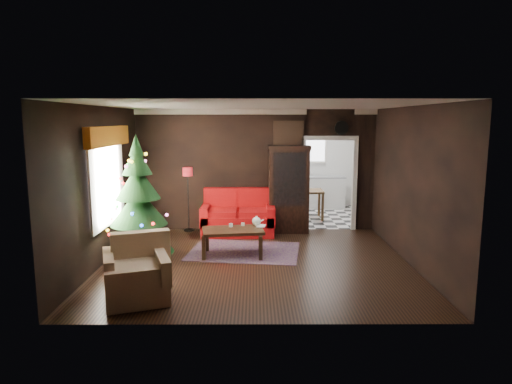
{
  "coord_description": "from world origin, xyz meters",
  "views": [
    {
      "loc": [
        -0.03,
        -7.8,
        2.55
      ],
      "look_at": [
        0.0,
        0.9,
        1.15
      ],
      "focal_mm": 31.36,
      "sensor_mm": 36.0,
      "label": 1
    }
  ],
  "objects_px": {
    "armchair": "(136,269)",
    "wall_clock": "(341,128)",
    "loveseat": "(238,212)",
    "curio_cabinet": "(289,191)",
    "kitchen_table": "(309,204)",
    "christmas_tree": "(139,203)",
    "teapot": "(256,221)",
    "floor_lamp": "(188,199)",
    "coffee_table": "(233,242)"
  },
  "relations": [
    {
      "from": "wall_clock",
      "to": "teapot",
      "type": "bearing_deg",
      "value": -137.48
    },
    {
      "from": "loveseat",
      "to": "kitchen_table",
      "type": "bearing_deg",
      "value": 42.51
    },
    {
      "from": "coffee_table",
      "to": "wall_clock",
      "type": "relative_size",
      "value": 3.54
    },
    {
      "from": "curio_cabinet",
      "to": "armchair",
      "type": "xyz_separation_m",
      "value": [
        -2.47,
        -3.97,
        -0.49
      ]
    },
    {
      "from": "floor_lamp",
      "to": "kitchen_table",
      "type": "height_order",
      "value": "floor_lamp"
    },
    {
      "from": "kitchen_table",
      "to": "christmas_tree",
      "type": "bearing_deg",
      "value": -135.54
    },
    {
      "from": "armchair",
      "to": "teapot",
      "type": "height_order",
      "value": "armchair"
    },
    {
      "from": "kitchen_table",
      "to": "curio_cabinet",
      "type": "bearing_deg",
      "value": -114.44
    },
    {
      "from": "christmas_tree",
      "to": "floor_lamp",
      "type": "bearing_deg",
      "value": 68.29
    },
    {
      "from": "floor_lamp",
      "to": "wall_clock",
      "type": "xyz_separation_m",
      "value": [
        3.44,
        0.58,
        1.55
      ]
    },
    {
      "from": "armchair",
      "to": "teapot",
      "type": "xyz_separation_m",
      "value": [
        1.73,
        2.37,
        0.15
      ]
    },
    {
      "from": "armchair",
      "to": "coffee_table",
      "type": "height_order",
      "value": "armchair"
    },
    {
      "from": "christmas_tree",
      "to": "wall_clock",
      "type": "relative_size",
      "value": 7.37
    },
    {
      "from": "kitchen_table",
      "to": "armchair",
      "type": "bearing_deg",
      "value": -120.02
    },
    {
      "from": "loveseat",
      "to": "christmas_tree",
      "type": "bearing_deg",
      "value": -133.66
    },
    {
      "from": "loveseat",
      "to": "teapot",
      "type": "height_order",
      "value": "loveseat"
    },
    {
      "from": "curio_cabinet",
      "to": "floor_lamp",
      "type": "xyz_separation_m",
      "value": [
        -2.24,
        -0.4,
        -0.12
      ]
    },
    {
      "from": "loveseat",
      "to": "teapot",
      "type": "relative_size",
      "value": 8.63
    },
    {
      "from": "loveseat",
      "to": "kitchen_table",
      "type": "relative_size",
      "value": 2.27
    },
    {
      "from": "curio_cabinet",
      "to": "wall_clock",
      "type": "height_order",
      "value": "wall_clock"
    },
    {
      "from": "curio_cabinet",
      "to": "christmas_tree",
      "type": "relative_size",
      "value": 0.81
    },
    {
      "from": "armchair",
      "to": "curio_cabinet",
      "type": "bearing_deg",
      "value": 38.87
    },
    {
      "from": "loveseat",
      "to": "coffee_table",
      "type": "height_order",
      "value": "loveseat"
    },
    {
      "from": "christmas_tree",
      "to": "teapot",
      "type": "xyz_separation_m",
      "value": [
        2.16,
        0.45,
        -0.44
      ]
    },
    {
      "from": "loveseat",
      "to": "coffee_table",
      "type": "distance_m",
      "value": 1.67
    },
    {
      "from": "curio_cabinet",
      "to": "coffee_table",
      "type": "xyz_separation_m",
      "value": [
        -1.19,
        -1.87,
        -0.68
      ]
    },
    {
      "from": "christmas_tree",
      "to": "teapot",
      "type": "bearing_deg",
      "value": 11.82
    },
    {
      "from": "coffee_table",
      "to": "loveseat",
      "type": "bearing_deg",
      "value": 88.68
    },
    {
      "from": "floor_lamp",
      "to": "armchair",
      "type": "xyz_separation_m",
      "value": [
        -0.23,
        -3.58,
        -0.37
      ]
    },
    {
      "from": "kitchen_table",
      "to": "loveseat",
      "type": "bearing_deg",
      "value": -137.49
    },
    {
      "from": "teapot",
      "to": "coffee_table",
      "type": "bearing_deg",
      "value": -148.61
    },
    {
      "from": "christmas_tree",
      "to": "armchair",
      "type": "relative_size",
      "value": 2.55
    },
    {
      "from": "armchair",
      "to": "wall_clock",
      "type": "relative_size",
      "value": 2.89
    },
    {
      "from": "coffee_table",
      "to": "teapot",
      "type": "height_order",
      "value": "teapot"
    },
    {
      "from": "loveseat",
      "to": "curio_cabinet",
      "type": "bearing_deg",
      "value": 10.83
    },
    {
      "from": "armchair",
      "to": "wall_clock",
      "type": "distance_m",
      "value": 5.87
    },
    {
      "from": "curio_cabinet",
      "to": "christmas_tree",
      "type": "distance_m",
      "value": 3.55
    },
    {
      "from": "curio_cabinet",
      "to": "wall_clock",
      "type": "relative_size",
      "value": 5.94
    },
    {
      "from": "loveseat",
      "to": "wall_clock",
      "type": "relative_size",
      "value": 5.31
    },
    {
      "from": "loveseat",
      "to": "armchair",
      "type": "xyz_separation_m",
      "value": [
        -1.32,
        -3.75,
        -0.04
      ]
    },
    {
      "from": "curio_cabinet",
      "to": "coffee_table",
      "type": "distance_m",
      "value": 2.32
    },
    {
      "from": "armchair",
      "to": "coffee_table",
      "type": "bearing_deg",
      "value": 39.33
    },
    {
      "from": "floor_lamp",
      "to": "teapot",
      "type": "bearing_deg",
      "value": -38.8
    },
    {
      "from": "loveseat",
      "to": "teapot",
      "type": "bearing_deg",
      "value": -73.56
    },
    {
      "from": "wall_clock",
      "to": "kitchen_table",
      "type": "distance_m",
      "value": 2.43
    },
    {
      "from": "loveseat",
      "to": "wall_clock",
      "type": "bearing_deg",
      "value": 9.66
    },
    {
      "from": "christmas_tree",
      "to": "curio_cabinet",
      "type": "bearing_deg",
      "value": 35.3
    },
    {
      "from": "floor_lamp",
      "to": "wall_clock",
      "type": "distance_m",
      "value": 3.82
    },
    {
      "from": "wall_clock",
      "to": "kitchen_table",
      "type": "xyz_separation_m",
      "value": [
        -0.55,
        1.25,
        -2.0
      ]
    },
    {
      "from": "loveseat",
      "to": "floor_lamp",
      "type": "height_order",
      "value": "floor_lamp"
    }
  ]
}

